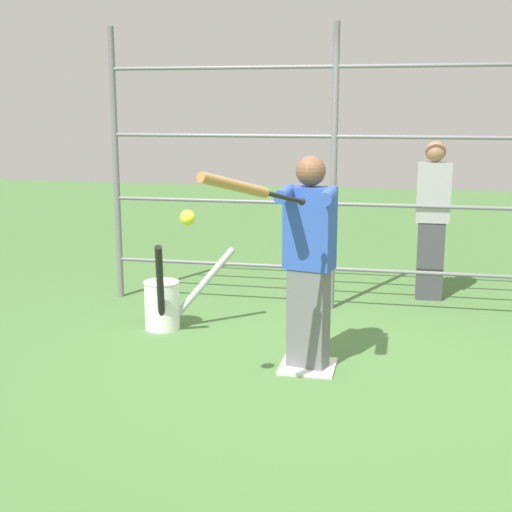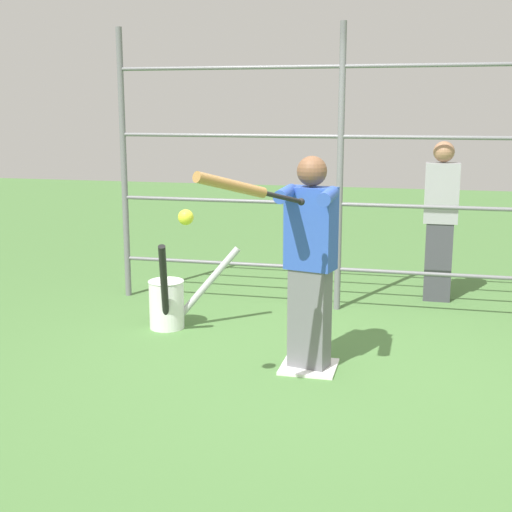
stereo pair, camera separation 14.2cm
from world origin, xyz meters
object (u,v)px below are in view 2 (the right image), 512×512
Objects in this scene: batter at (310,257)px; bystander_behind_fence at (440,219)px; baseball_bat_swinging at (241,187)px; softball_in_flight at (186,217)px; bat_bucket at (169,302)px.

bystander_behind_fence reaches higher than batter.
batter is at bearing -107.72° from baseball_bat_swinging.
batter reaches higher than softball_in_flight.
batter is 1.91× the size of baseball_bat_swinging.
bat_bucket is at bearing -27.19° from batter.
batter is at bearing -127.90° from softball_in_flight.
bystander_behind_fence is (-1.19, -3.03, -0.60)m from baseball_bat_swinging.
softball_in_flight is (0.36, -0.05, -0.20)m from baseball_bat_swinging.
softball_in_flight is (0.64, 0.82, 0.38)m from batter.
softball_in_flight is at bearing 114.79° from bat_bucket.
bystander_behind_fence reaches higher than bat_bucket.
baseball_bat_swinging is at bearing 68.52° from bystander_behind_fence.
baseball_bat_swinging reaches higher than softball_in_flight.
batter is 1.10m from softball_in_flight.
softball_in_flight is at bearing -7.63° from baseball_bat_swinging.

